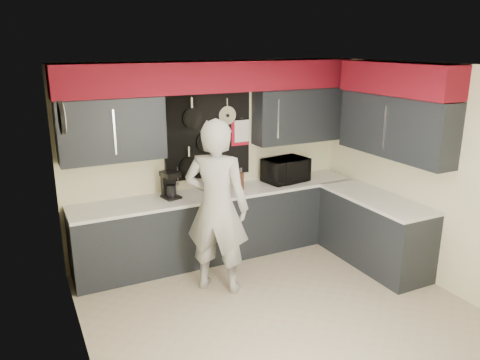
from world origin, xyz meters
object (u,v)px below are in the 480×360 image
knife_block (239,181)px  coffee_maker (170,184)px  microwave (286,170)px  utensil_crock (211,187)px  person (217,207)px

knife_block → coffee_maker: coffee_maker is taller
microwave → utensil_crock: 1.15m
microwave → coffee_maker: size_ratio=1.74×
person → knife_block: bearing=-90.5°
knife_block → coffee_maker: 0.95m
knife_block → microwave: bearing=13.8°
microwave → knife_block: (-0.75, -0.03, -0.05)m
coffee_maker → person: bearing=-84.4°
microwave → utensil_crock: bearing=171.4°
utensil_crock → coffee_maker: coffee_maker is taller
microwave → person: size_ratio=0.30×
knife_block → person: person is taller
coffee_maker → utensil_crock: bearing=-17.4°
knife_block → utensil_crock: knife_block is taller
microwave → coffee_maker: 1.69m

